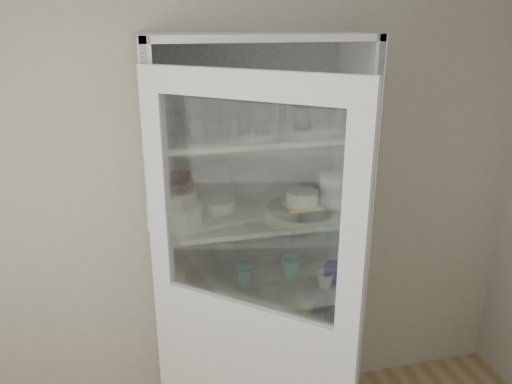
{
  "coord_description": "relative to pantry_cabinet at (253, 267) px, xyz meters",
  "views": [
    {
      "loc": [
        -0.33,
        -0.91,
        2.16
      ],
      "look_at": [
        0.2,
        1.27,
        1.37
      ],
      "focal_mm": 35.0,
      "sensor_mm": 36.0,
      "label": 1
    }
  ],
  "objects": [
    {
      "name": "goblet_1",
      "position": [
        -0.0,
        0.03,
        0.81
      ],
      "size": [
        0.08,
        0.08,
        0.17
      ],
      "primitive_type": null,
      "color": "silver",
      "rests_on": "shelf_glass"
    },
    {
      "name": "pantry_cabinet",
      "position": [
        0.0,
        0.0,
        0.0
      ],
      "size": [
        1.0,
        0.45,
        2.1
      ],
      "color": "#B6B6B6",
      "rests_on": "floor"
    },
    {
      "name": "tumbler_9",
      "position": [
        0.03,
        -0.07,
        0.79
      ],
      "size": [
        0.08,
        0.08,
        0.15
      ],
      "primitive_type": "cylinder",
      "rotation": [
        0.0,
        0.0,
        0.16
      ],
      "color": "silver",
      "rests_on": "shelf_glass"
    },
    {
      "name": "mug_teal",
      "position": [
        0.21,
        0.0,
        -0.03
      ],
      "size": [
        0.14,
        0.14,
        0.11
      ],
      "primitive_type": "imported",
      "rotation": [
        0.0,
        0.0,
        -0.27
      ],
      "color": "#177F70",
      "rests_on": "shelf_mugs"
    },
    {
      "name": "tin_box",
      "position": [
        0.31,
        -0.06,
        -0.45
      ],
      "size": [
        0.23,
        0.19,
        0.06
      ],
      "primitive_type": "cube",
      "rotation": [
        0.0,
        0.0,
        0.32
      ],
      "color": "#B6B6B6",
      "rests_on": "shelf_bot"
    },
    {
      "name": "tumbler_2",
      "position": [
        -0.29,
        -0.19,
        0.8
      ],
      "size": [
        0.09,
        0.09,
        0.15
      ],
      "primitive_type": "cylinder",
      "rotation": [
        0.0,
        0.0,
        0.23
      ],
      "color": "silver",
      "rests_on": "shelf_glass"
    },
    {
      "name": "mug_blue",
      "position": [
        0.41,
        -0.12,
        -0.03
      ],
      "size": [
        0.16,
        0.16,
        0.1
      ],
      "primitive_type": "imported",
      "rotation": [
        0.0,
        0.0,
        -0.29
      ],
      "color": "#191995",
      "rests_on": "shelf_mugs"
    },
    {
      "name": "measuring_cups",
      "position": [
        -0.26,
        -0.15,
        -0.06
      ],
      "size": [
        0.09,
        0.09,
        0.04
      ],
      "primitive_type": "cylinder",
      "color": "silver",
      "rests_on": "shelf_mugs"
    },
    {
      "name": "plate_stack_front",
      "position": [
        -0.39,
        -0.11,
        0.38
      ],
      "size": [
        0.25,
        0.25,
        0.11
      ],
      "primitive_type": "cylinder",
      "color": "silver",
      "rests_on": "shelf_plates"
    },
    {
      "name": "white_ramekin",
      "position": [
        0.23,
        -0.06,
        0.39
      ],
      "size": [
        0.2,
        0.2,
        0.07
      ],
      "primitive_type": "cylinder",
      "rotation": [
        0.0,
        0.0,
        0.29
      ],
      "color": "silver",
      "rests_on": "yellow_trivet"
    },
    {
      "name": "tumbler_3",
      "position": [
        0.06,
        -0.22,
        0.79
      ],
      "size": [
        0.08,
        0.08,
        0.13
      ],
      "primitive_type": "cylinder",
      "rotation": [
        0.0,
        0.0,
        0.3
      ],
      "color": "silver",
      "rests_on": "shelf_glass"
    },
    {
      "name": "tumbler_5",
      "position": [
        0.4,
        -0.19,
        0.79
      ],
      "size": [
        0.07,
        0.07,
        0.14
      ],
      "primitive_type": "cylinder",
      "rotation": [
        0.0,
        0.0,
        0.0
      ],
      "color": "silver",
      "rests_on": "shelf_glass"
    },
    {
      "name": "cream_dish",
      "position": [
        -0.03,
        -0.06,
        -0.44
      ],
      "size": [
        0.31,
        0.31,
        0.08
      ],
      "primitive_type": "imported",
      "rotation": [
        0.0,
        0.0,
        0.3
      ],
      "color": "beige",
      "rests_on": "shelf_bot"
    },
    {
      "name": "grey_bowl_stack",
      "position": [
        0.41,
        -0.04,
        0.4
      ],
      "size": [
        0.14,
        0.14,
        0.16
      ],
      "primitive_type": "cylinder",
      "color": "silver",
      "rests_on": "shelf_plates"
    },
    {
      "name": "cupboard_door",
      "position": [
        -0.16,
        -0.58,
        -0.07
      ],
      "size": [
        0.71,
        0.62,
        2.0
      ],
      "rotation": [
        0.0,
        0.0,
        -0.72
      ],
      "color": "#B6B6B6",
      "rests_on": "floor"
    },
    {
      "name": "mug_white",
      "position": [
        0.34,
        -0.15,
        -0.04
      ],
      "size": [
        0.11,
        0.11,
        0.08
      ],
      "primitive_type": "imported",
      "rotation": [
        0.0,
        0.0,
        -0.27
      ],
      "color": "silver",
      "rests_on": "shelf_mugs"
    },
    {
      "name": "tumbler_12",
      "position": [
        -0.21,
        -0.2,
        0.8
      ],
      "size": [
        0.08,
        0.08,
        0.15
      ],
      "primitive_type": "cylinder",
      "color": "silver",
      "rests_on": "shelf_glass"
    },
    {
      "name": "goblet_2",
      "position": [
        0.23,
        0.02,
        0.81
      ],
      "size": [
        0.08,
        0.08,
        0.17
      ],
      "primitive_type": null,
      "color": "silver",
      "rests_on": "shelf_glass"
    },
    {
      "name": "tumbler_0",
      "position": [
        -0.41,
        -0.21,
        0.8
      ],
      "size": [
        0.08,
        0.08,
        0.15
      ],
      "primitive_type": "cylinder",
      "rotation": [
        0.0,
        0.0,
        0.07
      ],
      "color": "silver",
      "rests_on": "shelf_glass"
    },
    {
      "name": "tumbler_10",
      "position": [
        -0.05,
        -0.04,
        0.78
      ],
      "size": [
        0.08,
        0.08,
        0.12
      ],
      "primitive_type": "cylinder",
      "rotation": [
        0.0,
        0.0,
        -0.37
      ],
      "color": "silver",
      "rests_on": "shelf_glass"
    },
    {
      "name": "yellow_trivet",
      "position": [
        0.23,
        -0.06,
        0.35
      ],
      "size": [
        0.17,
        0.17,
        0.01
      ],
      "primitive_type": "cube",
      "rotation": [
        0.0,
        0.0,
        0.07
      ],
      "color": "yellow",
      "rests_on": "glass_platter"
    },
    {
      "name": "tumbler_6",
      "position": [
        0.34,
        -0.21,
        0.78
      ],
      "size": [
        0.07,
        0.07,
        0.12
      ],
      "primitive_type": "cylinder",
      "rotation": [
        0.0,
        0.0,
        0.14
      ],
      "color": "silver",
      "rests_on": "shelf_glass"
    },
    {
      "name": "tumbler_7",
      "position": [
        -0.41,
        -0.09,
        0.79
      ],
      "size": [
        0.08,
        0.08,
        0.13
      ],
      "primitive_type": "cylinder",
      "rotation": [
        0.0,
        0.0,
        -0.26
      ],
      "color": "silver",
      "rests_on": "shelf_glass"
    },
    {
      "name": "wall_back",
      "position": [
        -0.2,
        0.16,
        0.36
      ],
      "size": [
        3.6,
        0.02,
        2.6
      ],
      "primitive_type": "cube",
      "color": "#A8A496",
      "rests_on": "ground"
    },
    {
      "name": "cream_bowl",
      "position": [
        -0.39,
        -0.11,
        0.47
      ],
      "size": [
        0.24,
        0.24,
        0.06
      ],
      "primitive_type": "cylinder",
      "rotation": [
        0.0,
        0.0,
        0.18
      ],
      "color": "beige",
      "rests_on": "plate_stack_front"
    },
    {
      "name": "tumbler_8",
      "position": [
        -0.2,
        -0.06,
        0.79
      ],
      "size": [
        0.1,
        0.1,
        0.15
      ],
      "primitive_type": "cylinder",
      "rotation": [
        0.0,
        0.0,
        0.43
      ],
      "color": "silver",
      "rests_on": "shelf_glass"
    },
    {
      "name": "tumbler_4",
      "position": [
        0.11,
        -0.19,
        0.8
      ],
      "size": [
        0.1,
        0.1,
        0.15
      ],
      "primitive_type": "cylinder",
      "rotation": [
        0.0,
        0.0,
        0.38
      ],
      "color": "silver",
      "rests_on": "shelf_glass"
    },
    {
      "name": "glass_platter",
      "position": [
        0.23,
        -0.06,
        0.33
      ],
      "size": [
        0.38,
        0.38,
        0.02
      ],
      "primitive_type": "cylinder",
      "rotation": [
        0.0,
        0.0,
        0.11
      ],
      "color": "silver",
      "rests_on": "shelf_plates"
    },
    {
      "name": "terracotta_bowl",
      "position": [
        -0.39,
        -0.11,
        0.52
      ],
      "size": [
        0.25,
        0.25,
        0.05
      ],
      "primitive_type": "imported",
      "rotation": [
        0.0,
        0.0,
        -0.11
      ],
      "color": "#572C1D",
      "rests_on": "cream_bowl"
    },
    {
      "name": "teal_jar",
      "position": [
        -0.05,
        -0.01,
        -0.03
      ],
      "size": [
        0.08,
        0.08,
        0.1
      ],
      "color": "#177F70",
      "rests_on": "shelf_mugs"
    },
    {
      "name": "goblet_3",
      "position": [
        0.41,
        0.06,
        0.81
      ],
      "size": [
        0.08,
        0.08,
        0.19
      ],
      "primitive_type": null,
      "color": "silver",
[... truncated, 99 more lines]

